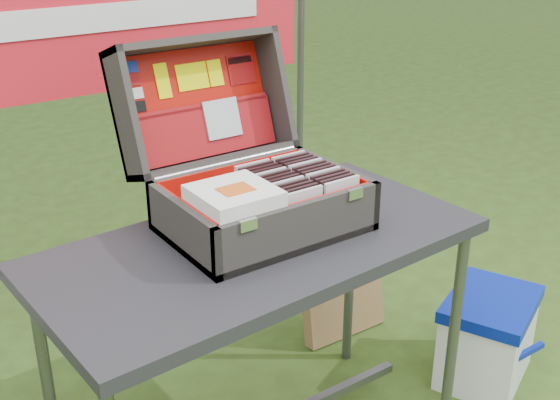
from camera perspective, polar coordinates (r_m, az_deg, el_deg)
table at (r=2.22m, az=-1.58°, el=-12.56°), size 1.31×0.71×0.80m
table_top at (r=2.02m, az=-1.69°, el=-3.79°), size 1.31×0.71×0.04m
table_leg_fr at (r=2.39m, az=13.90°, el=-10.91°), size 0.04×0.04×0.76m
table_leg_bl at (r=2.24m, az=-18.34°, el=-14.16°), size 0.04×0.04×0.76m
table_leg_br at (r=2.70m, az=5.69°, el=-6.04°), size 0.04×0.04×0.76m
suitcase at (r=2.03m, az=-2.35°, el=4.61°), size 0.55×0.56×0.50m
suitcase_base_bottom at (r=2.07m, az=-1.35°, el=-2.08°), size 0.55×0.40×0.02m
suitcase_base_wall_front at (r=1.91m, az=1.76°, el=-2.35°), size 0.55×0.02×0.15m
suitcase_base_wall_back at (r=2.19m, az=-4.08°, el=1.14°), size 0.55×0.02×0.15m
suitcase_base_wall_left at (r=1.92m, az=-7.97°, el=-2.32°), size 0.02×0.40×0.15m
suitcase_base_wall_right at (r=2.19m, az=4.43°, el=1.13°), size 0.02×0.40×0.15m
suitcase_liner_floor at (r=2.07m, az=-1.35°, el=-1.74°), size 0.51×0.35×0.01m
suitcase_latch_left at (r=1.78m, az=-2.61°, el=-2.04°), size 0.05×0.01×0.03m
suitcase_latch_right at (r=1.98m, az=6.12°, el=0.52°), size 0.05×0.01×0.03m
suitcase_hinge at (r=2.17m, az=-4.28°, el=3.04°), size 0.50×0.02×0.02m
suitcase_lid_back at (r=2.29m, az=-6.92°, el=7.76°), size 0.55×0.15×0.38m
suitcase_lid_rim_far at (r=2.25m, az=-7.17°, el=12.62°), size 0.55×0.15×0.07m
suitcase_lid_rim_near at (r=2.24m, az=-5.25°, el=3.24°), size 0.55×0.15×0.07m
suitcase_lid_rim_left at (r=2.12m, az=-12.51°, el=6.70°), size 0.02×0.27×0.42m
suitcase_lid_rim_right at (r=2.37m, az=-0.52°, el=8.97°), size 0.02×0.27×0.42m
suitcase_lid_liner at (r=2.28m, az=-6.76°, el=7.80°), size 0.51×0.12×0.33m
suitcase_liner_wall_front at (r=1.91m, az=1.52°, el=-1.91°), size 0.51×0.01×0.13m
suitcase_liner_wall_back at (r=2.18m, az=-3.90°, el=1.29°), size 0.51×0.01×0.13m
suitcase_liner_wall_left at (r=1.93m, az=-7.62°, el=-1.93°), size 0.01×0.35×0.13m
suitcase_liner_wall_right at (r=2.18m, az=4.16°, el=1.32°), size 0.01×0.35×0.13m
suitcase_lid_pocket at (r=2.26m, az=-6.08°, el=5.57°), size 0.49×0.08×0.16m
suitcase_pocket_edge at (r=2.26m, az=-6.42°, el=7.55°), size 0.48×0.03×0.03m
suitcase_pocket_cd at (r=2.27m, az=-4.72°, el=6.61°), size 0.12×0.05×0.12m
lid_sticker_cc_a at (r=2.20m, az=-12.16°, el=10.50°), size 0.05×0.01×0.03m
lid_sticker_cc_b at (r=2.19m, az=-11.94°, el=9.48°), size 0.05×0.01×0.03m
lid_sticker_cc_c at (r=2.19m, az=-11.72°, el=8.46°), size 0.05×0.01×0.03m
lid_sticker_cc_d at (r=2.19m, az=-11.50°, el=7.44°), size 0.05×0.01×0.03m
lid_card_neon_tall at (r=2.23m, az=-9.51°, el=9.53°), size 0.04×0.04×0.10m
lid_card_neon_main at (r=2.28m, az=-7.14°, el=9.94°), size 0.11×0.03×0.08m
lid_card_neon_small at (r=2.32m, az=-5.28°, el=10.25°), size 0.05×0.03×0.08m
lid_sticker_band at (r=2.37m, az=-3.17°, el=10.59°), size 0.10×0.03×0.09m
lid_sticker_band_bar at (r=2.37m, az=-3.32°, el=11.30°), size 0.09×0.01×0.02m
cd_left_0 at (r=1.94m, az=1.96°, el=-1.08°), size 0.12×0.01×0.14m
cd_left_1 at (r=1.96m, az=1.58°, el=-0.87°), size 0.12×0.01×0.14m
cd_left_2 at (r=1.97m, az=1.20°, el=-0.65°), size 0.12×0.01×0.14m
cd_left_3 at (r=1.99m, az=0.83°, el=-0.44°), size 0.12×0.01×0.14m
cd_left_4 at (r=2.01m, az=0.47°, el=-0.24°), size 0.12×0.01×0.14m
cd_left_5 at (r=2.02m, az=0.11°, el=-0.04°), size 0.12×0.01×0.14m
cd_left_6 at (r=2.04m, az=-0.24°, el=0.16°), size 0.12×0.01×0.14m
cd_left_7 at (r=2.05m, az=-0.59°, el=0.36°), size 0.12×0.01×0.14m
cd_left_8 at (r=2.07m, az=-0.93°, el=0.55°), size 0.12×0.01×0.14m
cd_left_9 at (r=2.09m, az=-1.26°, el=0.74°), size 0.12×0.01×0.14m
cd_left_10 at (r=2.10m, az=-1.59°, el=0.93°), size 0.12×0.01×0.14m
cd_left_11 at (r=2.12m, az=-1.92°, el=1.11°), size 0.12×0.01×0.14m
cd_left_12 at (r=2.14m, az=-2.24°, el=1.29°), size 0.12×0.01×0.14m
cd_right_0 at (r=2.02m, az=5.00°, el=-0.18°), size 0.12×0.01×0.14m
cd_right_1 at (r=2.03m, az=4.61°, el=0.02°), size 0.12×0.01×0.14m
cd_right_2 at (r=2.05m, az=4.22°, el=0.22°), size 0.12×0.01×0.14m
cd_right_3 at (r=2.06m, az=3.84°, el=0.42°), size 0.12×0.01×0.14m
cd_right_4 at (r=2.08m, az=3.47°, el=0.61°), size 0.12×0.01×0.14m
cd_right_5 at (r=2.10m, az=3.10°, el=0.80°), size 0.12×0.01×0.14m
cd_right_6 at (r=2.11m, az=2.74°, el=0.98°), size 0.12×0.01×0.14m
cd_right_7 at (r=2.13m, az=2.38°, el=1.17°), size 0.12×0.01×0.14m
cd_right_8 at (r=2.14m, az=2.03°, el=1.35°), size 0.12×0.01×0.14m
cd_right_9 at (r=2.16m, az=1.68°, el=1.53°), size 0.12×0.01×0.14m
cd_right_10 at (r=2.18m, az=1.34°, el=1.70°), size 0.12×0.01×0.14m
cd_right_11 at (r=2.19m, az=1.01°, el=1.87°), size 0.12×0.01×0.14m
cd_right_12 at (r=2.21m, az=0.68°, el=2.04°), size 0.12×0.01×0.14m
songbook_0 at (r=1.89m, az=-3.76°, el=-0.11°), size 0.21×0.21×0.00m
songbook_1 at (r=1.89m, az=-3.76°, el=0.03°), size 0.21×0.21×0.00m
songbook_2 at (r=1.88m, az=-3.76°, el=0.17°), size 0.21×0.21×0.00m
songbook_3 at (r=1.88m, az=-3.77°, el=0.31°), size 0.21×0.21×0.00m
songbook_4 at (r=1.88m, az=-3.77°, el=0.45°), size 0.21×0.21×0.00m
songbook_5 at (r=1.88m, az=-3.78°, el=0.59°), size 0.21×0.21×0.00m
songbook_6 at (r=1.88m, az=-3.78°, el=0.73°), size 0.21×0.21×0.00m
songbook_7 at (r=1.87m, az=-3.78°, el=0.87°), size 0.21×0.21×0.00m
songbook_graphic at (r=1.86m, az=-3.63°, el=0.89°), size 0.09×0.07×0.00m
cooler at (r=2.81m, az=16.47°, el=-10.67°), size 0.48×0.43×0.34m
cooler_body at (r=2.82m, az=16.42°, el=-11.06°), size 0.45×0.41×0.30m
cooler_lid at (r=2.73m, az=16.83°, el=-8.07°), size 0.48×0.43×0.05m
cooler_handle at (r=2.73m, az=19.09°, el=-11.81°), size 0.23×0.02×0.02m
cardboard_box at (r=2.95m, az=5.09°, el=-7.30°), size 0.38×0.13×0.40m
banner_post_right at (r=3.25m, az=1.65°, el=8.20°), size 0.03×0.03×1.70m
banner at (r=2.74m, az=-13.02°, el=14.38°), size 1.60×0.02×0.55m
banner_text at (r=2.73m, az=-12.92°, el=14.36°), size 1.20×0.00×0.10m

